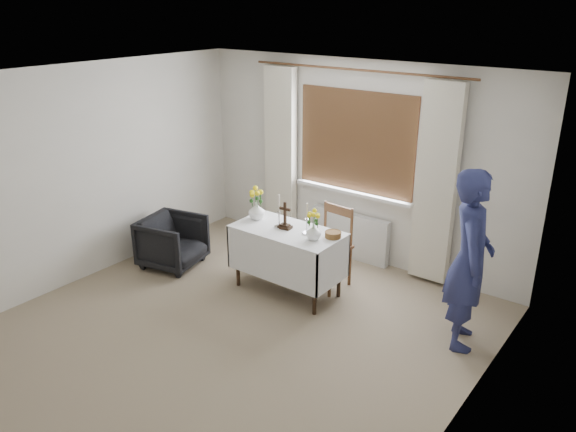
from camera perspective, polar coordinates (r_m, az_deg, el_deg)
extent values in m
plane|color=gray|center=(5.70, -6.83, -12.43)|extent=(5.00, 5.00, 0.00)
cube|color=white|center=(6.35, -0.05, -4.56)|extent=(1.24, 0.64, 0.76)
imported|color=black|center=(7.13, -11.65, -2.58)|extent=(0.83, 0.82, 0.64)
imported|color=navy|center=(5.49, 17.96, -4.26)|extent=(0.64, 0.76, 1.76)
cube|color=silver|center=(7.27, 6.27, -1.95)|extent=(1.10, 0.10, 0.60)
imported|color=white|center=(6.47, -3.20, 0.53)|extent=(0.20, 0.20, 0.20)
imported|color=white|center=(5.92, 2.62, -1.63)|extent=(0.21, 0.21, 0.17)
cylinder|color=brown|center=(6.01, 4.60, -1.88)|extent=(0.19, 0.19, 0.07)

